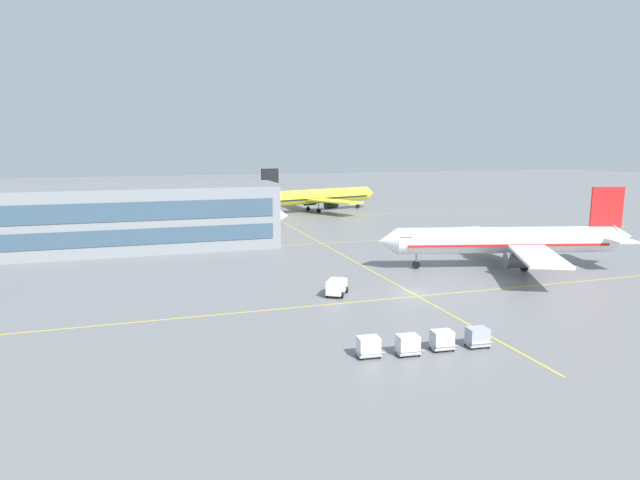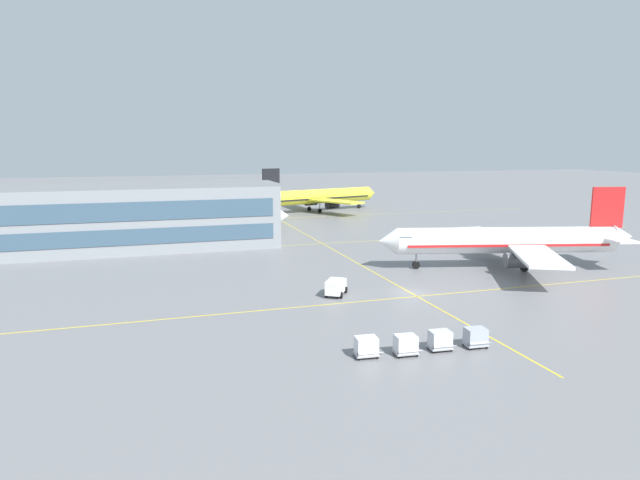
# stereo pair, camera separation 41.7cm
# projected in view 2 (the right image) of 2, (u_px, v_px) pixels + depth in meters

# --- Properties ---
(ground_plane) EXTENTS (600.00, 600.00, 0.00)m
(ground_plane) POSITION_uv_depth(u_px,v_px,m) (410.00, 292.00, 70.18)
(ground_plane) COLOR slate
(airliner_front_gate) EXTENTS (39.61, 33.72, 12.45)m
(airliner_front_gate) POSITION_uv_depth(u_px,v_px,m) (508.00, 241.00, 83.74)
(airliner_front_gate) COLOR white
(airliner_front_gate) RESTS_ON ground
(airliner_second_row) EXTENTS (34.48, 29.70, 10.72)m
(airliner_second_row) POSITION_uv_depth(u_px,v_px,m) (208.00, 220.00, 111.95)
(airliner_second_row) COLOR white
(airliner_second_row) RESTS_ON ground
(airliner_third_row) EXTENTS (40.01, 34.12, 12.64)m
(airliner_third_row) POSITION_uv_depth(u_px,v_px,m) (319.00, 196.00, 156.05)
(airliner_third_row) COLOR yellow
(airliner_third_row) RESTS_ON ground
(taxiway_markings) EXTENTS (149.68, 129.67, 0.01)m
(taxiway_markings) POSITION_uv_depth(u_px,v_px,m) (322.00, 244.00, 105.24)
(taxiway_markings) COLOR yellow
(taxiway_markings) RESTS_ON ground
(service_truck_red_van) EXTENTS (3.78, 4.45, 2.10)m
(service_truck_red_van) POSITION_uv_depth(u_px,v_px,m) (336.00, 286.00, 68.70)
(service_truck_red_van) COLOR white
(service_truck_red_van) RESTS_ON ground
(baggage_cart_row_leftmost) EXTENTS (2.81, 1.82, 1.86)m
(baggage_cart_row_leftmost) POSITION_uv_depth(u_px,v_px,m) (366.00, 347.00, 48.47)
(baggage_cart_row_leftmost) COLOR #99999E
(baggage_cart_row_leftmost) RESTS_ON ground
(baggage_cart_row_second) EXTENTS (2.81, 1.82, 1.86)m
(baggage_cart_row_second) POSITION_uv_depth(u_px,v_px,m) (406.00, 345.00, 48.92)
(baggage_cart_row_second) COLOR #99999E
(baggage_cart_row_second) RESTS_ON ground
(baggage_cart_row_middle) EXTENTS (2.81, 1.82, 1.86)m
(baggage_cart_row_middle) POSITION_uv_depth(u_px,v_px,m) (440.00, 340.00, 50.11)
(baggage_cart_row_middle) COLOR #99999E
(baggage_cart_row_middle) RESTS_ON ground
(baggage_cart_row_fourth) EXTENTS (2.81, 1.82, 1.86)m
(baggage_cart_row_fourth) POSITION_uv_depth(u_px,v_px,m) (476.00, 337.00, 50.86)
(baggage_cart_row_fourth) COLOR #99999E
(baggage_cart_row_fourth) RESTS_ON ground
(terminal_building) EXTENTS (75.54, 10.96, 11.92)m
(terminal_building) POSITION_uv_depth(u_px,v_px,m) (59.00, 221.00, 93.23)
(terminal_building) COLOR gray
(terminal_building) RESTS_ON ground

